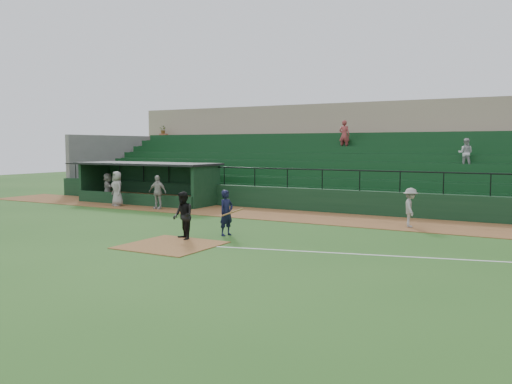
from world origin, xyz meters
The scene contains 12 objects.
ground centered at (0.00, 0.00, 0.00)m, with size 90.00×90.00×0.00m, color #26531B.
warning_track centered at (0.00, 8.00, 0.01)m, with size 40.00×4.00×0.03m, color brown.
home_plate_dirt centered at (0.00, -1.00, 0.01)m, with size 3.00×3.00×0.03m, color brown.
foul_line centered at (8.00, 1.20, 0.01)m, with size 18.00×0.09×0.01m, color white.
stadium_structure centered at (0.00, 16.46, 2.30)m, with size 38.00×13.08×6.40m.
dugout centered at (-9.75, 9.56, 1.33)m, with size 8.90×3.20×2.42m.
batter_at_plate centered at (0.57, 1.68, 0.88)m, with size 1.07×0.73×1.76m.
umpire centered at (-0.32, 0.11, 0.88)m, with size 0.86×0.67×1.77m, color black.
runner centered at (6.25, 7.11, 0.85)m, with size 1.06×0.61×1.65m, color gray.
dugout_player_a centered at (-7.20, 6.95, 0.94)m, with size 1.07×0.44×1.82m, color #AAA59F.
dugout_player_b centered at (-10.12, 6.96, 1.01)m, with size 0.96×0.62×1.96m, color gray.
dugout_player_c centered at (-12.14, 8.27, 0.91)m, with size 1.63×0.52×1.75m, color #9C9892.
Camera 1 is at (11.47, -15.43, 3.45)m, focal length 37.49 mm.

